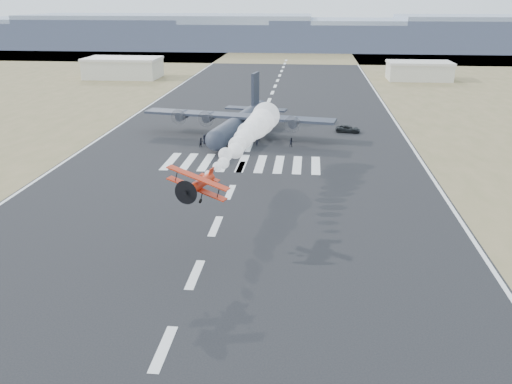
# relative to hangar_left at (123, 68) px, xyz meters

# --- Properties ---
(ground) EXTENTS (500.00, 500.00, 0.00)m
(ground) POSITION_rel_hangar_left_xyz_m (52.00, -145.00, -3.41)
(ground) COLOR black
(ground) RESTS_ON ground
(scrub_far) EXTENTS (500.00, 80.00, 0.00)m
(scrub_far) POSITION_rel_hangar_left_xyz_m (52.00, 85.00, -3.41)
(scrub_far) COLOR brown
(scrub_far) RESTS_ON ground
(runway_markings) EXTENTS (60.00, 260.00, 0.01)m
(runway_markings) POSITION_rel_hangar_left_xyz_m (52.00, -85.00, -3.40)
(runway_markings) COLOR silver
(runway_markings) RESTS_ON ground
(ridge_seg_b) EXTENTS (150.00, 50.00, 15.00)m
(ridge_seg_b) POSITION_rel_hangar_left_xyz_m (-78.00, 115.00, 4.09)
(ridge_seg_b) COLOR gray
(ridge_seg_b) RESTS_ON ground
(ridge_seg_c) EXTENTS (150.00, 50.00, 17.00)m
(ridge_seg_c) POSITION_rel_hangar_left_xyz_m (-13.00, 115.00, 5.09)
(ridge_seg_c) COLOR gray
(ridge_seg_c) RESTS_ON ground
(ridge_seg_d) EXTENTS (150.00, 50.00, 13.00)m
(ridge_seg_d) POSITION_rel_hangar_left_xyz_m (52.00, 115.00, 3.09)
(ridge_seg_d) COLOR gray
(ridge_seg_d) RESTS_ON ground
(ridge_seg_e) EXTENTS (150.00, 50.00, 15.00)m
(ridge_seg_e) POSITION_rel_hangar_left_xyz_m (117.00, 115.00, 4.09)
(ridge_seg_e) COLOR gray
(ridge_seg_e) RESTS_ON ground
(hangar_left) EXTENTS (24.50, 14.50, 6.70)m
(hangar_left) POSITION_rel_hangar_left_xyz_m (0.00, 0.00, 0.00)
(hangar_left) COLOR #AAA797
(hangar_left) RESTS_ON ground
(hangar_right) EXTENTS (20.50, 12.50, 5.90)m
(hangar_right) POSITION_rel_hangar_left_xyz_m (98.00, 5.00, -0.40)
(hangar_right) COLOR #AAA797
(hangar_right) RESTS_ON ground
(aerobatic_biplane) EXTENTS (6.64, 6.15, 3.40)m
(aerobatic_biplane) POSITION_rel_hangar_left_xyz_m (51.73, -128.61, 4.46)
(aerobatic_biplane) COLOR red
(smoke_trail) EXTENTS (6.18, 31.04, 4.25)m
(smoke_trail) POSITION_rel_hangar_left_xyz_m (55.03, -103.00, 4.68)
(smoke_trail) COLOR white
(transport_aircraft) EXTENTS (37.68, 30.87, 10.90)m
(transport_aircraft) POSITION_rel_hangar_left_xyz_m (49.32, -76.00, -0.60)
(transport_aircraft) COLOR #212632
(transport_aircraft) RESTS_ON ground
(support_vehicle) EXTENTS (5.22, 3.06, 1.36)m
(support_vehicle) POSITION_rel_hangar_left_xyz_m (70.52, -71.42, -2.73)
(support_vehicle) COLOR black
(support_vehicle) RESTS_ON ground
(crew_a) EXTENTS (0.69, 0.74, 1.64)m
(crew_a) POSITION_rel_hangar_left_xyz_m (52.17, -82.79, -2.59)
(crew_a) COLOR black
(crew_a) RESTS_ON ground
(crew_b) EXTENTS (0.94, 0.75, 1.68)m
(crew_b) POSITION_rel_hangar_left_xyz_m (59.63, -83.72, -2.57)
(crew_b) COLOR black
(crew_b) RESTS_ON ground
(crew_c) EXTENTS (1.09, 1.19, 1.72)m
(crew_c) POSITION_rel_hangar_left_xyz_m (47.55, -84.84, -2.55)
(crew_c) COLOR black
(crew_c) RESTS_ON ground
(crew_d) EXTENTS (1.02, 1.14, 1.75)m
(crew_d) POSITION_rel_hangar_left_xyz_m (47.81, -79.45, -2.53)
(crew_d) COLOR black
(crew_d) RESTS_ON ground
(crew_e) EXTENTS (0.92, 1.00, 1.75)m
(crew_e) POSITION_rel_hangar_left_xyz_m (43.45, -83.13, -2.53)
(crew_e) COLOR black
(crew_e) RESTS_ON ground
(crew_f) EXTENTS (1.61, 1.04, 1.65)m
(crew_f) POSITION_rel_hangar_left_xyz_m (53.16, -79.88, -2.58)
(crew_f) COLOR black
(crew_f) RESTS_ON ground
(crew_g) EXTENTS (0.76, 0.77, 1.64)m
(crew_g) POSITION_rel_hangar_left_xyz_m (53.31, -83.90, -2.59)
(crew_g) COLOR black
(crew_g) RESTS_ON ground
(crew_h) EXTENTS (0.94, 0.98, 1.73)m
(crew_h) POSITION_rel_hangar_left_xyz_m (43.32, -85.56, -2.54)
(crew_h) COLOR black
(crew_h) RESTS_ON ground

